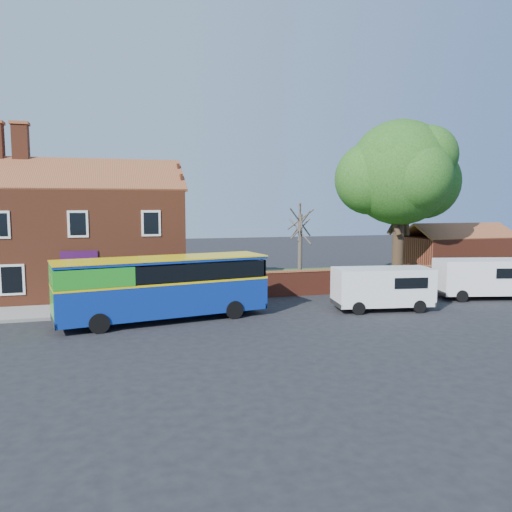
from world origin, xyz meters
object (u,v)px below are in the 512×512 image
object	(u,v)px
bus	(157,285)
large_tree	(400,176)
van_far	(483,277)
van_near	(383,287)

from	to	relation	value
bus	large_tree	size ratio (longest dim) A/B	0.89
bus	van_far	size ratio (longest dim) A/B	1.83
van_near	van_far	world-z (taller)	van_far
van_near	bus	bearing A→B (deg)	-174.98
van_far	large_tree	size ratio (longest dim) A/B	0.49
bus	van_near	distance (m)	11.97
van_near	van_far	xyz separation A→B (m)	(7.51, 1.33, 0.06)
bus	van_far	distance (m)	19.47
bus	van_far	bearing A→B (deg)	-8.46
bus	van_near	bearing A→B (deg)	-13.56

